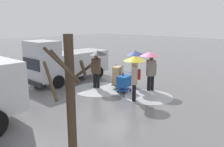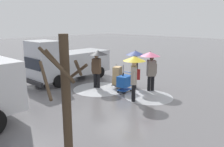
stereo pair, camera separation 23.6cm
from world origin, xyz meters
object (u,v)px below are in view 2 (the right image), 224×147
Objects in this scene: cargo_van_parked_right at (67,62)px; hand_dolly_boxes at (117,76)px; shopping_cart_vendor at (124,82)px; pedestrian_far_side at (151,62)px; pedestrian_pink_side at (134,68)px; pedestrian_white_side at (97,60)px; bare_tree_near at (66,95)px; pedestrian_black_side at (135,60)px.

hand_dolly_boxes is at bearing -166.49° from cargo_van_parked_right.
pedestrian_far_side is at bearing -125.87° from shopping_cart_vendor.
pedestrian_pink_side is at bearing 149.66° from shopping_cart_vendor.
hand_dolly_boxes is (-3.52, -0.84, -0.50)m from cargo_van_parked_right.
pedestrian_white_side reaches higher than hand_dolly_boxes.
bare_tree_near is at bearing 130.52° from pedestrian_white_side.
pedestrian_pink_side is 1.85m from pedestrian_far_side.
pedestrian_pink_side is at bearing 178.92° from cargo_van_parked_right.
bare_tree_near is at bearing 116.36° from shopping_cart_vendor.
pedestrian_white_side is 0.64× the size of bare_tree_near.
cargo_van_parked_right is 4.35m from shopping_cart_vendor.
shopping_cart_vendor is at bearing -30.34° from pedestrian_pink_side.
shopping_cart_vendor is 1.43m from pedestrian_black_side.
bare_tree_near is (-7.00, 4.95, 0.61)m from cargo_van_parked_right.
pedestrian_far_side is (0.34, -1.82, 0.00)m from pedestrian_pink_side.
cargo_van_parked_right is 5.16× the size of shopping_cart_vendor.
shopping_cart_vendor is at bearing 95.32° from pedestrian_black_side.
bare_tree_near is (-1.92, 6.67, 0.22)m from pedestrian_far_side.
pedestrian_black_side and pedestrian_white_side have the same top height.
shopping_cart_vendor is 6.29m from bare_tree_near.
pedestrian_black_side is (-4.17, -1.58, 0.41)m from cargo_van_parked_right.
cargo_van_parked_right is 2.51× the size of pedestrian_far_side.
pedestrian_far_side is (-0.82, -1.14, 1.00)m from shopping_cart_vendor.
bare_tree_near reaches higher than shopping_cart_vendor.
shopping_cart_vendor is 0.49× the size of pedestrian_white_side.
pedestrian_pink_side is 2.10m from pedestrian_black_side.
hand_dolly_boxes is at bearing -142.34° from pedestrian_white_side.
pedestrian_far_side is at bearing -79.34° from pedestrian_pink_side.
pedestrian_pink_side and pedestrian_white_side have the same top height.
cargo_van_parked_right is 4.48m from pedestrian_black_side.
shopping_cart_vendor is at bearing 54.13° from pedestrian_far_side.
pedestrian_white_side is at bearing 37.66° from hand_dolly_boxes.
bare_tree_near reaches higher than cargo_van_parked_right.
pedestrian_pink_side is at bearing 100.66° from pedestrian_far_side.
cargo_van_parked_right is 4.09× the size of hand_dolly_boxes.
shopping_cart_vendor is 1.68m from pedestrian_pink_side.
pedestrian_black_side is at bearing -159.26° from cargo_van_parked_right.
hand_dolly_boxes is 0.61× the size of pedestrian_white_side.
hand_dolly_boxes is at bearing 29.08° from pedestrian_far_side.
pedestrian_far_side is (-2.45, -1.55, -0.01)m from pedestrian_white_side.
pedestrian_black_side is 1.00× the size of pedestrian_white_side.
hand_dolly_boxes is 0.39× the size of bare_tree_near.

